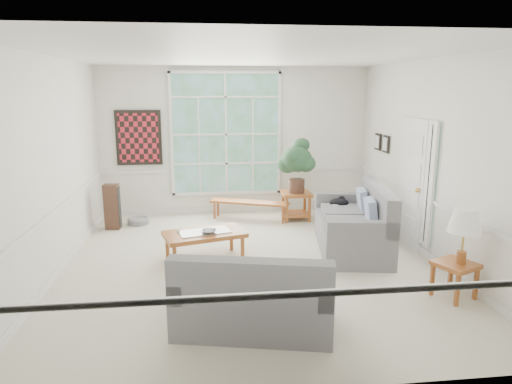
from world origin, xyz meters
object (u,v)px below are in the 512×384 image
loveseat_front (253,288)px  end_table (296,206)px  coffee_table (205,246)px  loveseat_right (352,218)px  side_table (454,280)px

loveseat_front → end_table: (1.30, 4.11, -0.17)m
coffee_table → end_table: end_table is taller
coffee_table → end_table: (1.82, 2.02, 0.06)m
loveseat_right → end_table: (-0.54, 1.82, -0.25)m
loveseat_front → end_table: loveseat_front is taller
loveseat_front → end_table: 4.32m
loveseat_front → end_table: bearing=84.7°
coffee_table → end_table: 2.72m
loveseat_front → end_table: size_ratio=2.98×
side_table → coffee_table: bearing=151.9°
loveseat_front → side_table: 2.61m
loveseat_right → coffee_table: loveseat_right is taller
side_table → loveseat_right: bearing=111.3°
loveseat_right → side_table: (0.72, -1.85, -0.30)m
loveseat_front → side_table: (2.57, 0.44, -0.22)m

